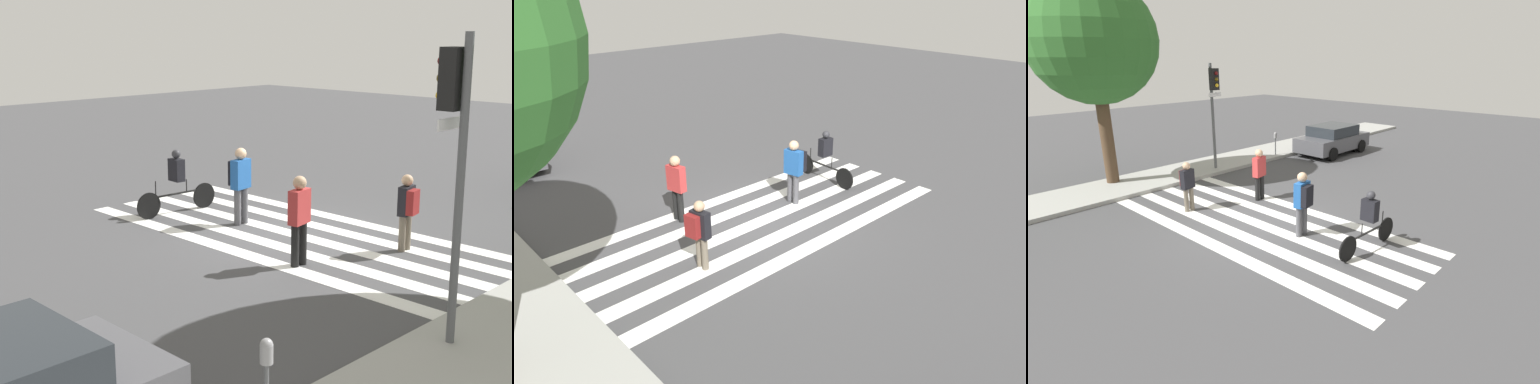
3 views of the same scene
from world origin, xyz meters
TOP-DOWN VIEW (x-y plane):
  - ground_plane at (0.00, 0.00)m, footprint 60.00×60.00m
  - crosswalk_stripes at (-0.00, 0.00)m, footprint 3.98×10.00m
  - traffic_light at (2.78, 5.45)m, footprint 0.60×0.50m
  - parking_meter at (6.29, 5.35)m, footprint 0.15×0.15m
  - pedestrian_child_with_backpack at (0.25, -1.43)m, footprint 0.53×0.46m
  - pedestrian_adult_yellow_jacket at (1.52, 1.56)m, footprint 0.52×0.31m
  - pedestrian_adult_tall_backpack at (-0.74, 2.50)m, footprint 0.47×0.42m
  - cyclist_near_curb at (0.70, -3.22)m, footprint 2.32×0.41m

SIDE VIEW (x-z plane):
  - ground_plane at x=0.00m, z-range 0.00..0.00m
  - crosswalk_stripes at x=0.00m, z-range 0.00..0.01m
  - cyclist_near_curb at x=0.70m, z-range 0.06..1.67m
  - parking_meter at x=6.29m, z-range 0.31..1.56m
  - pedestrian_adult_tall_backpack at x=-0.74m, z-range 0.14..1.74m
  - pedestrian_adult_yellow_jacket at x=1.52m, z-range 0.11..1.89m
  - pedestrian_child_with_backpack at x=0.25m, z-range 0.16..1.97m
  - traffic_light at x=2.78m, z-range 0.90..5.36m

